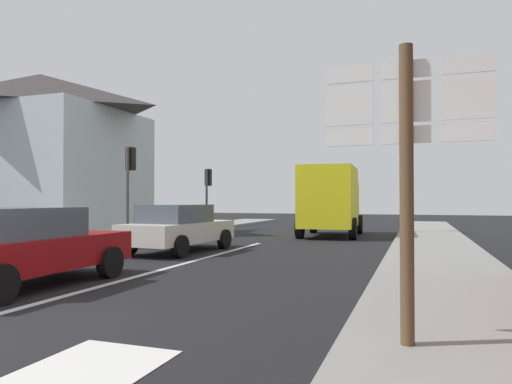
{
  "coord_description": "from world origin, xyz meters",
  "views": [
    {
      "loc": [
        5.56,
        -4.27,
        1.6
      ],
      "look_at": [
        1.02,
        8.71,
        1.85
      ],
      "focal_mm": 32.39,
      "sensor_mm": 36.0,
      "label": 1
    }
  ],
  "objects_px": {
    "traffic_light_far_right": "(405,181)",
    "route_sign_post": "(407,161)",
    "traffic_light_far_left": "(208,185)",
    "sedan_far": "(179,227)",
    "sedan_near": "(22,246)",
    "delivery_truck": "(331,199)",
    "traffic_light_near_left": "(130,172)"
  },
  "relations": [
    {
      "from": "traffic_light_far_right",
      "to": "route_sign_post",
      "type": "bearing_deg",
      "value": -88.68
    },
    {
      "from": "traffic_light_far_left",
      "to": "sedan_far",
      "type": "bearing_deg",
      "value": -69.76
    },
    {
      "from": "sedan_far",
      "to": "route_sign_post",
      "type": "bearing_deg",
      "value": -48.4
    },
    {
      "from": "sedan_far",
      "to": "traffic_light_far_right",
      "type": "distance_m",
      "value": 12.18
    },
    {
      "from": "sedan_near",
      "to": "sedan_far",
      "type": "bearing_deg",
      "value": 91.12
    },
    {
      "from": "delivery_truck",
      "to": "traffic_light_far_left",
      "type": "relative_size",
      "value": 1.55
    },
    {
      "from": "sedan_far",
      "to": "delivery_truck",
      "type": "height_order",
      "value": "delivery_truck"
    },
    {
      "from": "route_sign_post",
      "to": "traffic_light_far_left",
      "type": "height_order",
      "value": "traffic_light_far_left"
    },
    {
      "from": "traffic_light_far_right",
      "to": "sedan_far",
      "type": "bearing_deg",
      "value": -122.6
    },
    {
      "from": "traffic_light_near_left",
      "to": "traffic_light_far_right",
      "type": "bearing_deg",
      "value": 36.69
    },
    {
      "from": "sedan_near",
      "to": "delivery_truck",
      "type": "relative_size",
      "value": 0.83
    },
    {
      "from": "traffic_light_near_left",
      "to": "sedan_near",
      "type": "bearing_deg",
      "value": -66.98
    },
    {
      "from": "sedan_far",
      "to": "route_sign_post",
      "type": "height_order",
      "value": "route_sign_post"
    },
    {
      "from": "delivery_truck",
      "to": "traffic_light_near_left",
      "type": "distance_m",
      "value": 8.7
    },
    {
      "from": "sedan_near",
      "to": "traffic_light_near_left",
      "type": "bearing_deg",
      "value": 113.02
    },
    {
      "from": "sedan_near",
      "to": "traffic_light_far_left",
      "type": "relative_size",
      "value": 1.28
    },
    {
      "from": "sedan_near",
      "to": "route_sign_post",
      "type": "height_order",
      "value": "route_sign_post"
    },
    {
      "from": "route_sign_post",
      "to": "delivery_truck",
      "type": "bearing_deg",
      "value": 102.83
    },
    {
      "from": "route_sign_post",
      "to": "traffic_light_far_left",
      "type": "xyz_separation_m",
      "value": [
        -10.51,
        17.54,
        0.43
      ]
    },
    {
      "from": "delivery_truck",
      "to": "traffic_light_far_left",
      "type": "distance_m",
      "value": 7.31
    },
    {
      "from": "traffic_light_near_left",
      "to": "sedan_far",
      "type": "bearing_deg",
      "value": -36.19
    },
    {
      "from": "traffic_light_far_left",
      "to": "route_sign_post",
      "type": "bearing_deg",
      "value": -59.08
    },
    {
      "from": "delivery_truck",
      "to": "traffic_light_near_left",
      "type": "xyz_separation_m",
      "value": [
        -6.98,
        -5.09,
        1.08
      ]
    },
    {
      "from": "traffic_light_near_left",
      "to": "traffic_light_far_left",
      "type": "relative_size",
      "value": 1.12
    },
    {
      "from": "route_sign_post",
      "to": "traffic_light_far_left",
      "type": "relative_size",
      "value": 0.97
    },
    {
      "from": "route_sign_post",
      "to": "traffic_light_far_right",
      "type": "relative_size",
      "value": 0.94
    },
    {
      "from": "sedan_near",
      "to": "sedan_far",
      "type": "xyz_separation_m",
      "value": [
        -0.12,
        6.12,
        0.0
      ]
    },
    {
      "from": "sedan_near",
      "to": "traffic_light_far_right",
      "type": "relative_size",
      "value": 1.23
    },
    {
      "from": "sedan_far",
      "to": "delivery_truck",
      "type": "distance_m",
      "value": 8.48
    },
    {
      "from": "traffic_light_near_left",
      "to": "delivery_truck",
      "type": "bearing_deg",
      "value": 36.13
    },
    {
      "from": "sedan_far",
      "to": "traffic_light_far_left",
      "type": "height_order",
      "value": "traffic_light_far_left"
    },
    {
      "from": "traffic_light_far_left",
      "to": "traffic_light_far_right",
      "type": "bearing_deg",
      "value": 2.2
    }
  ]
}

